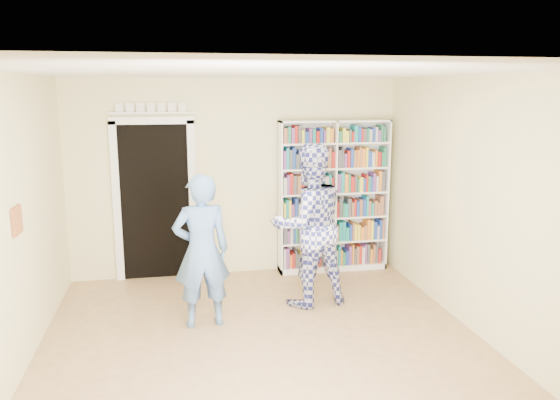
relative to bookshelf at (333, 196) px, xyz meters
name	(u,v)px	position (x,y,z in m)	size (l,w,h in m)	color
floor	(267,353)	(-1.35, -2.34, -1.08)	(5.00, 5.00, 0.00)	#926647
ceiling	(266,72)	(-1.35, -2.34, 1.62)	(5.00, 5.00, 0.00)	white
wall_back	(236,178)	(-1.35, 0.16, 0.27)	(4.50, 4.50, 0.00)	beige
wall_left	(9,232)	(-3.60, -2.34, 0.27)	(5.00, 5.00, 0.00)	beige
wall_right	(485,210)	(0.90, -2.34, 0.27)	(5.00, 5.00, 0.00)	beige
bookshelf	(333,196)	(0.00, 0.00, 0.00)	(1.55, 0.29, 2.13)	white
doorway	(155,193)	(-2.45, 0.13, 0.10)	(1.10, 0.08, 2.43)	black
wall_art	(17,220)	(-3.58, -2.14, 0.32)	(0.03, 0.25, 0.25)	brown
man_blue	(202,251)	(-1.93, -1.55, -0.23)	(0.61, 0.40, 1.69)	#547CBB
man_plaid	(309,225)	(-0.64, -1.17, -0.11)	(0.94, 0.73, 1.94)	navy
paper_sheet	(321,234)	(-0.54, -1.33, -0.18)	(0.19, 0.01, 0.27)	white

